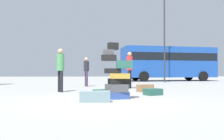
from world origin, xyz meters
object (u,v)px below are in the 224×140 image
Objects in this scene: suitcase_teal_white_trunk at (103,92)px; person_tourist_with_camera at (130,66)px; suitcase_slate_behind_tower at (95,97)px; parked_bus at (168,62)px; suitcase_teal_foreground_far at (153,92)px; lamp_post at (164,25)px; suitcase_brown_upright_blue at (145,88)px; person_bearded_onlooker at (60,66)px; suitcase_tower at (117,78)px; person_passerby_in_red at (86,69)px.

person_tourist_with_camera reaches higher than suitcase_teal_white_trunk.
parked_bus reaches higher than suitcase_slate_behind_tower.
suitcase_teal_white_trunk is at bearing 0.65° from person_tourist_with_camera.
suitcase_teal_foreground_far is at bearing 28.95° from person_tourist_with_camera.
suitcase_teal_white_trunk is at bearing -119.34° from lamp_post.
lamp_post is (3.72, 9.70, 4.51)m from suitcase_teal_foreground_far.
suitcase_teal_white_trunk is at bearing -162.39° from suitcase_brown_upright_blue.
person_tourist_with_camera is at bearing -124.89° from parked_bus.
person_tourist_with_camera is 11.00m from parked_bus.
person_bearded_onlooker reaches higher than suitcase_teal_white_trunk.
parked_bus is at bearing 111.70° from person_bearded_onlooker.
suitcase_teal_foreground_far is 0.06× the size of parked_bus.
suitcase_tower is at bearing 10.09° from person_tourist_with_camera.
suitcase_teal_foreground_far is 3.77m from person_bearded_onlooker.
person_tourist_with_camera is 1.10× the size of person_passerby_in_red.
lamp_post reaches higher than suitcase_teal_foreground_far.
parked_bus reaches higher than person_bearded_onlooker.
person_bearded_onlooker reaches higher than suitcase_brown_upright_blue.
person_tourist_with_camera is at bearing 34.94° from person_passerby_in_red.
suitcase_slate_behind_tower is at bearing -163.74° from suitcase_teal_foreground_far.
suitcase_teal_white_trunk is 0.35× the size of person_tourist_with_camera.
suitcase_brown_upright_blue is 0.35× the size of person_tourist_with_camera.
suitcase_teal_foreground_far reaches higher than suitcase_teal_white_trunk.
parked_bus is at bearing 47.93° from suitcase_brown_upright_blue.
suitcase_brown_upright_blue reaches higher than suitcase_teal_white_trunk.
person_bearded_onlooker is at bearing 132.86° from suitcase_teal_foreground_far.
person_bearded_onlooker is at bearing -130.71° from lamp_post.
person_bearded_onlooker is at bearing 129.23° from suitcase_tower.
person_bearded_onlooker reaches higher than suitcase_teal_foreground_far.
lamp_post is at bearing 107.73° from person_bearded_onlooker.
suitcase_tower reaches higher than suitcase_slate_behind_tower.
lamp_post reaches higher than person_passerby_in_red.
parked_bus is at bearing 37.10° from suitcase_teal_white_trunk.
suitcase_tower is 4.38m from person_tourist_with_camera.
suitcase_tower is 0.98× the size of person_bearded_onlooker.
person_passerby_in_red is at bearing -142.49° from lamp_post.
suitcase_tower is at bearing -120.79° from parked_bus.
suitcase_tower is 3.15m from person_bearded_onlooker.
suitcase_tower is at bearing 49.85° from suitcase_slate_behind_tower.
suitcase_tower is 15.28m from parked_bus.
suitcase_teal_foreground_far is at bearing -117.33° from parked_bus.
person_passerby_in_red is (-2.16, 1.70, -0.10)m from person_tourist_with_camera.
suitcase_slate_behind_tower is 0.11× the size of lamp_post.
suitcase_teal_white_trunk is 11.92m from lamp_post.
suitcase_teal_foreground_far is (-0.06, -1.35, -0.04)m from suitcase_brown_upright_blue.
person_bearded_onlooker is 0.19× the size of parked_bus.
person_passerby_in_red is at bearing 105.57° from suitcase_brown_upright_blue.
suitcase_teal_white_trunk is 5.05m from person_passerby_in_red.
parked_bus is (5.09, 11.52, 1.69)m from suitcase_brown_upright_blue.
suitcase_slate_behind_tower is at bearing -143.05° from suitcase_brown_upright_blue.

